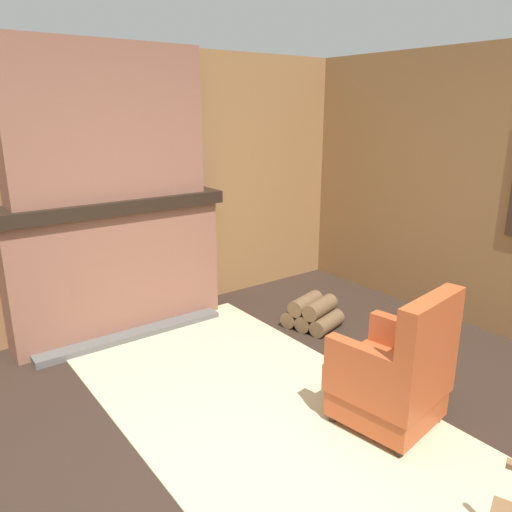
% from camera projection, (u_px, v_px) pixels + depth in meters
% --- Properties ---
extents(ground_plane, '(14.00, 14.00, 0.00)m').
position_uv_depth(ground_plane, '(299.00, 483.00, 2.73)').
color(ground_plane, '#2D2119').
extents(wood_panel_wall_left, '(0.06, 5.95, 2.51)m').
position_uv_depth(wood_panel_wall_left, '(102.00, 191.00, 4.46)').
color(wood_panel_wall_left, olive).
rests_on(wood_panel_wall_left, ground).
extents(fireplace_hearth, '(0.58, 1.98, 1.22)m').
position_uv_depth(fireplace_hearth, '(118.00, 266.00, 4.47)').
color(fireplace_hearth, brown).
rests_on(fireplace_hearth, ground).
extents(chimney_breast, '(0.33, 1.65, 1.26)m').
position_uv_depth(chimney_breast, '(105.00, 122.00, 4.12)').
color(chimney_breast, brown).
rests_on(chimney_breast, fireplace_hearth).
extents(area_rug, '(3.88, 1.73, 0.01)m').
position_uv_depth(area_rug, '(282.00, 424.00, 3.23)').
color(area_rug, '#C6B789').
rests_on(area_rug, ground).
extents(armchair, '(0.68, 0.68, 0.94)m').
position_uv_depth(armchair, '(395.00, 376.00, 3.13)').
color(armchair, '#A84723').
rests_on(armchair, ground).
extents(firewood_stack, '(0.56, 0.50, 0.29)m').
position_uv_depth(firewood_stack, '(313.00, 313.00, 4.65)').
color(firewood_stack, brown).
rests_on(firewood_stack, ground).
extents(oil_lamp_vase, '(0.12, 0.12, 0.25)m').
position_uv_depth(oil_lamp_vase, '(36.00, 194.00, 3.96)').
color(oil_lamp_vase, '#B24C42').
rests_on(oil_lamp_vase, fireplace_hearth).
extents(storage_case, '(0.17, 0.27, 0.13)m').
position_uv_depth(storage_case, '(157.00, 186.00, 4.57)').
color(storage_case, gray).
rests_on(storage_case, fireplace_hearth).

